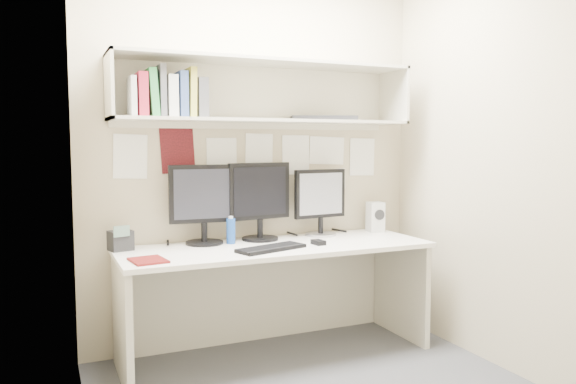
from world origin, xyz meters
name	(u,v)px	position (x,y,z in m)	size (l,w,h in m)	color
wall_back	(256,155)	(0.00, 1.00, 1.30)	(2.40, 0.02, 2.60)	tan
wall_front	(447,166)	(0.00, -1.00, 1.30)	(2.40, 0.02, 2.60)	tan
wall_left	(82,162)	(-1.20, 0.00, 1.30)	(0.02, 2.00, 2.60)	tan
wall_right	(495,157)	(1.20, 0.00, 1.30)	(0.02, 2.00, 2.60)	tan
desk	(276,300)	(0.00, 0.65, 0.37)	(2.00, 0.70, 0.73)	white
overhead_hutch	(263,92)	(0.00, 0.86, 1.72)	(2.00, 0.38, 0.40)	beige
pinned_papers	(256,163)	(0.00, 0.99, 1.25)	(1.92, 0.01, 0.48)	white
monitor_left	(204,202)	(-0.41, 0.87, 1.01)	(0.44, 0.24, 0.52)	black
monitor_center	(259,199)	(-0.03, 0.87, 1.01)	(0.45, 0.25, 0.52)	black
monitor_right	(320,200)	(0.43, 0.87, 0.99)	(0.40, 0.22, 0.47)	#A5A5AA
keyboard	(271,248)	(-0.09, 0.50, 0.74)	(0.45, 0.16, 0.02)	black
mouse	(318,242)	(0.25, 0.54, 0.74)	(0.06, 0.10, 0.03)	black
speaker	(375,217)	(0.89, 0.86, 0.84)	(0.12, 0.13, 0.22)	beige
blue_bottle	(231,231)	(-0.25, 0.81, 0.82)	(0.06, 0.06, 0.18)	#164199
maroon_notebook	(148,260)	(-0.84, 0.46, 0.74)	(0.18, 0.22, 0.01)	#59100F
desk_phone	(121,240)	(-0.94, 0.86, 0.79)	(0.16, 0.15, 0.16)	black
book_stack	(168,95)	(-0.65, 0.78, 1.68)	(0.46, 0.19, 0.31)	beige
hutch_tray	(324,118)	(0.44, 0.82, 1.56)	(0.45, 0.17, 0.03)	black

